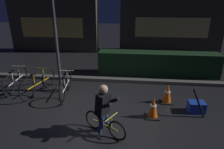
# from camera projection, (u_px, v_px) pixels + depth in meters

# --- Properties ---
(ground_plane) EXTENTS (40.00, 40.00, 0.00)m
(ground_plane) POSITION_uv_depth(u_px,v_px,m) (103.00, 112.00, 5.52)
(ground_plane) COLOR black
(sidewalk_curb) EXTENTS (12.00, 0.24, 0.12)m
(sidewalk_curb) POSITION_uv_depth(u_px,v_px,m) (111.00, 80.00, 7.54)
(sidewalk_curb) COLOR #56544F
(sidewalk_curb) RESTS_ON ground
(hedge_row) EXTENTS (4.80, 0.70, 0.94)m
(hedge_row) POSITION_uv_depth(u_px,v_px,m) (157.00, 64.00, 8.04)
(hedge_row) COLOR black
(hedge_row) RESTS_ON ground
(storefront_left) EXTENTS (5.09, 0.54, 4.16)m
(storefront_left) POSITION_uv_depth(u_px,v_px,m) (52.00, 15.00, 11.16)
(storefront_left) COLOR #42382D
(storefront_left) RESTS_ON ground
(storefront_right) EXTENTS (5.83, 0.54, 4.24)m
(storefront_right) POSITION_uv_depth(u_px,v_px,m) (172.00, 14.00, 11.13)
(storefront_right) COLOR #42382D
(storefront_right) RESTS_ON ground
(street_post) EXTENTS (0.10, 0.10, 2.98)m
(street_post) POSITION_uv_depth(u_px,v_px,m) (57.00, 48.00, 6.25)
(street_post) COLOR #2D2D33
(street_post) RESTS_ON ground
(parked_bike_leftmost) EXTENTS (0.46, 1.67, 0.77)m
(parked_bike_leftmost) POSITION_uv_depth(u_px,v_px,m) (16.00, 80.00, 6.77)
(parked_bike_leftmost) COLOR black
(parked_bike_leftmost) RESTS_ON ground
(parked_bike_left_mid) EXTENTS (0.52, 1.68, 0.79)m
(parked_bike_left_mid) POSITION_uv_depth(u_px,v_px,m) (39.00, 83.00, 6.50)
(parked_bike_left_mid) COLOR black
(parked_bike_left_mid) RESTS_ON ground
(parked_bike_center_left) EXTENTS (0.46, 1.68, 0.77)m
(parked_bike_center_left) POSITION_uv_depth(u_px,v_px,m) (66.00, 86.00, 6.33)
(parked_bike_center_left) COLOR black
(parked_bike_center_left) RESTS_ON ground
(traffic_cone_near) EXTENTS (0.36, 0.36, 0.59)m
(traffic_cone_near) POSITION_uv_depth(u_px,v_px,m) (153.00, 108.00, 5.19)
(traffic_cone_near) COLOR black
(traffic_cone_near) RESTS_ON ground
(traffic_cone_far) EXTENTS (0.36, 0.36, 0.61)m
(traffic_cone_far) POSITION_uv_depth(u_px,v_px,m) (167.00, 94.00, 5.93)
(traffic_cone_far) COLOR black
(traffic_cone_far) RESTS_ON ground
(blue_crate) EXTENTS (0.45, 0.34, 0.30)m
(blue_crate) POSITION_uv_depth(u_px,v_px,m) (196.00, 107.00, 5.49)
(blue_crate) COLOR #193DB7
(blue_crate) RESTS_ON ground
(cyclist) EXTENTS (1.05, 0.69, 1.25)m
(cyclist) POSITION_uv_depth(u_px,v_px,m) (104.00, 110.00, 4.45)
(cyclist) COLOR black
(cyclist) RESTS_ON ground
(closed_umbrella) EXTENTS (0.40, 0.13, 0.79)m
(closed_umbrella) POSITION_uv_depth(u_px,v_px,m) (199.00, 103.00, 5.17)
(closed_umbrella) COLOR black
(closed_umbrella) RESTS_ON ground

